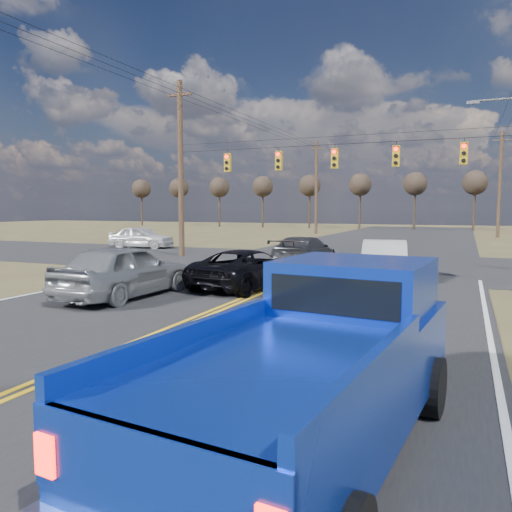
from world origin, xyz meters
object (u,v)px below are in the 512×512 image
at_px(silver_suv, 125,270).
at_px(white_car_queue, 384,259).
at_px(pickup_truck, 319,365).
at_px(dgrey_car_queue, 304,252).
at_px(cross_car_west, 141,237).
at_px(black_suv, 248,269).

height_order(silver_suv, white_car_queue, silver_suv).
relative_size(pickup_truck, dgrey_car_queue, 1.13).
relative_size(silver_suv, cross_car_west, 1.10).
relative_size(white_car_queue, cross_car_west, 1.04).
bearing_deg(pickup_truck, cross_car_west, 135.27).
bearing_deg(dgrey_car_queue, cross_car_west, -26.39).
height_order(silver_suv, cross_car_west, silver_suv).
bearing_deg(silver_suv, black_suv, -129.48).
relative_size(black_suv, white_car_queue, 1.04).
bearing_deg(silver_suv, cross_car_west, -53.74).
bearing_deg(silver_suv, pickup_truck, 140.76).
xyz_separation_m(silver_suv, white_car_queue, (6.87, 7.73, -0.08)).
bearing_deg(white_car_queue, black_suv, 39.92).
distance_m(pickup_truck, black_suv, 11.92).
height_order(silver_suv, dgrey_car_queue, silver_suv).
xyz_separation_m(silver_suv, black_suv, (2.85, 3.23, -0.17)).
bearing_deg(dgrey_car_queue, silver_suv, 72.68).
relative_size(silver_suv, black_suv, 1.02).
bearing_deg(white_car_queue, pickup_truck, 87.43).
distance_m(pickup_truck, cross_car_west, 30.75).
bearing_deg(dgrey_car_queue, black_suv, 89.00).
height_order(pickup_truck, black_suv, pickup_truck).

